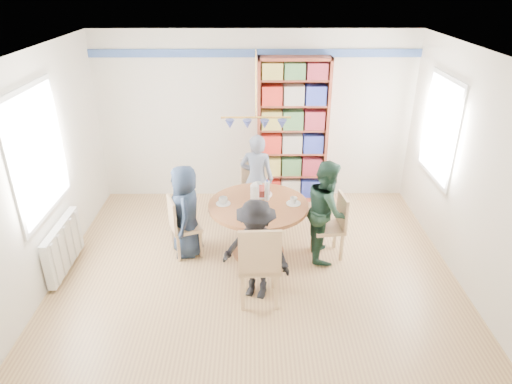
{
  "coord_description": "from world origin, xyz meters",
  "views": [
    {
      "loc": [
        -0.03,
        -4.56,
        3.46
      ],
      "look_at": [
        0.0,
        0.4,
        1.05
      ],
      "focal_mm": 32.0,
      "sensor_mm": 36.0,
      "label": 1
    }
  ],
  "objects_px": {
    "radiator": "(64,246)",
    "chair_far": "(257,187)",
    "person_near": "(256,250)",
    "person_far": "(257,179)",
    "chair_left": "(180,224)",
    "bookshelf": "(292,133)",
    "chair_right": "(334,223)",
    "person_right": "(327,210)",
    "chair_near": "(259,262)",
    "dining_table": "(258,217)",
    "person_left": "(186,211)"
  },
  "relations": [
    {
      "from": "radiator",
      "to": "chair_far",
      "type": "distance_m",
      "value": 2.79
    },
    {
      "from": "person_near",
      "to": "person_far",
      "type": "bearing_deg",
      "value": 109.19
    },
    {
      "from": "chair_left",
      "to": "person_far",
      "type": "xyz_separation_m",
      "value": [
        1.01,
        0.93,
        0.22
      ]
    },
    {
      "from": "radiator",
      "to": "bookshelf",
      "type": "height_order",
      "value": "bookshelf"
    },
    {
      "from": "chair_right",
      "to": "person_right",
      "type": "height_order",
      "value": "person_right"
    },
    {
      "from": "chair_left",
      "to": "person_right",
      "type": "bearing_deg",
      "value": -0.9
    },
    {
      "from": "chair_left",
      "to": "person_near",
      "type": "distance_m",
      "value": 1.33
    },
    {
      "from": "chair_right",
      "to": "radiator",
      "type": "bearing_deg",
      "value": -174.5
    },
    {
      "from": "chair_near",
      "to": "bookshelf",
      "type": "distance_m",
      "value": 2.84
    },
    {
      "from": "chair_left",
      "to": "chair_near",
      "type": "bearing_deg",
      "value": -45.31
    },
    {
      "from": "dining_table",
      "to": "person_far",
      "type": "xyz_separation_m",
      "value": [
        -0.01,
        0.92,
        0.13
      ]
    },
    {
      "from": "person_far",
      "to": "chair_near",
      "type": "bearing_deg",
      "value": 100.03
    },
    {
      "from": "chair_near",
      "to": "person_right",
      "type": "bearing_deg",
      "value": 48.69
    },
    {
      "from": "chair_far",
      "to": "person_near",
      "type": "height_order",
      "value": "person_near"
    },
    {
      "from": "chair_near",
      "to": "bookshelf",
      "type": "bearing_deg",
      "value": 78.48
    },
    {
      "from": "dining_table",
      "to": "person_near",
      "type": "relative_size",
      "value": 1.05
    },
    {
      "from": "chair_near",
      "to": "person_left",
      "type": "distance_m",
      "value": 1.43
    },
    {
      "from": "dining_table",
      "to": "person_near",
      "type": "distance_m",
      "value": 0.89
    },
    {
      "from": "chair_left",
      "to": "chair_near",
      "type": "relative_size",
      "value": 0.81
    },
    {
      "from": "chair_far",
      "to": "person_far",
      "type": "xyz_separation_m",
      "value": [
        -0.0,
        -0.06,
        0.15
      ]
    },
    {
      "from": "person_near",
      "to": "chair_left",
      "type": "bearing_deg",
      "value": 158.62
    },
    {
      "from": "chair_left",
      "to": "chair_near",
      "type": "xyz_separation_m",
      "value": [
        1.02,
        -1.03,
        0.11
      ]
    },
    {
      "from": "chair_far",
      "to": "chair_near",
      "type": "height_order",
      "value": "chair_near"
    },
    {
      "from": "chair_far",
      "to": "person_right",
      "type": "xyz_separation_m",
      "value": [
        0.89,
        -1.03,
        0.14
      ]
    },
    {
      "from": "chair_near",
      "to": "person_left",
      "type": "relative_size",
      "value": 0.82
    },
    {
      "from": "chair_far",
      "to": "bookshelf",
      "type": "xyz_separation_m",
      "value": [
        0.56,
        0.69,
        0.61
      ]
    },
    {
      "from": "chair_left",
      "to": "person_left",
      "type": "height_order",
      "value": "person_left"
    },
    {
      "from": "chair_left",
      "to": "person_left",
      "type": "bearing_deg",
      "value": 26.67
    },
    {
      "from": "chair_near",
      "to": "person_right",
      "type": "xyz_separation_m",
      "value": [
        0.88,
        1.0,
        0.1
      ]
    },
    {
      "from": "chair_far",
      "to": "person_right",
      "type": "height_order",
      "value": "person_right"
    },
    {
      "from": "radiator",
      "to": "chair_left",
      "type": "xyz_separation_m",
      "value": [
        1.42,
        0.35,
        0.12
      ]
    },
    {
      "from": "chair_left",
      "to": "bookshelf",
      "type": "height_order",
      "value": "bookshelf"
    },
    {
      "from": "person_right",
      "to": "bookshelf",
      "type": "distance_m",
      "value": 1.81
    },
    {
      "from": "person_right",
      "to": "radiator",
      "type": "bearing_deg",
      "value": 97.74
    },
    {
      "from": "chair_right",
      "to": "person_far",
      "type": "bearing_deg",
      "value": 136.37
    },
    {
      "from": "radiator",
      "to": "person_right",
      "type": "distance_m",
      "value": 3.36
    },
    {
      "from": "chair_near",
      "to": "person_near",
      "type": "bearing_deg",
      "value": 101.22
    },
    {
      "from": "person_far",
      "to": "bookshelf",
      "type": "bearing_deg",
      "value": -117.17
    },
    {
      "from": "dining_table",
      "to": "chair_near",
      "type": "height_order",
      "value": "chair_near"
    },
    {
      "from": "chair_left",
      "to": "chair_near",
      "type": "distance_m",
      "value": 1.46
    },
    {
      "from": "radiator",
      "to": "chair_left",
      "type": "height_order",
      "value": "chair_left"
    },
    {
      "from": "chair_right",
      "to": "person_left",
      "type": "xyz_separation_m",
      "value": [
        -1.93,
        0.06,
        0.15
      ]
    },
    {
      "from": "chair_left",
      "to": "person_right",
      "type": "distance_m",
      "value": 1.92
    },
    {
      "from": "person_right",
      "to": "person_near",
      "type": "distance_m",
      "value": 1.24
    },
    {
      "from": "radiator",
      "to": "chair_far",
      "type": "relative_size",
      "value": 1.03
    },
    {
      "from": "dining_table",
      "to": "chair_right",
      "type": "bearing_deg",
      "value": -2.22
    },
    {
      "from": "chair_far",
      "to": "person_far",
      "type": "relative_size",
      "value": 0.71
    },
    {
      "from": "chair_left",
      "to": "bookshelf",
      "type": "distance_m",
      "value": 2.41
    },
    {
      "from": "dining_table",
      "to": "person_right",
      "type": "relative_size",
      "value": 0.96
    },
    {
      "from": "chair_near",
      "to": "person_far",
      "type": "height_order",
      "value": "person_far"
    }
  ]
}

